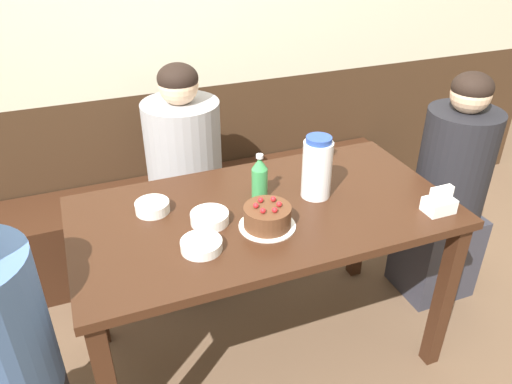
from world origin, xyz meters
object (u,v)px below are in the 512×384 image
(bench_seat, at_px, (208,216))
(person_grey_tee, at_px, (186,184))
(water_pitcher, at_px, (317,168))
(glass_water_tall, at_px, (324,149))
(bowl_soup_white, at_px, (201,245))
(birthday_cake, at_px, (267,217))
(bowl_side_dish, at_px, (210,218))
(soju_bottle, at_px, (260,177))
(bowl_rice_small, at_px, (152,207))
(napkin_holder, at_px, (439,203))
(person_teal_shirt, at_px, (447,198))

(bench_seat, relative_size, person_grey_tee, 1.92)
(water_pitcher, bearing_deg, person_grey_tee, 121.89)
(glass_water_tall, bearing_deg, bowl_soup_white, -146.74)
(birthday_cake, relative_size, bowl_side_dish, 1.47)
(soju_bottle, bearing_deg, bowl_soup_white, -141.20)
(bowl_rice_small, distance_m, glass_water_tall, 0.84)
(bench_seat, xyz_separation_m, napkin_holder, (0.60, -1.09, 0.58))
(bench_seat, relative_size, bowl_rice_small, 17.39)
(birthday_cake, bearing_deg, glass_water_tall, 42.95)
(person_teal_shirt, bearing_deg, water_pitcher, 4.55)
(bench_seat, height_order, bowl_soup_white, bowl_soup_white)
(bowl_side_dish, bearing_deg, bench_seat, 75.43)
(bench_seat, bearing_deg, glass_water_tall, -51.02)
(person_teal_shirt, bearing_deg, bench_seat, -37.40)
(bench_seat, distance_m, bowl_side_dish, 1.04)
(bowl_rice_small, bearing_deg, bench_seat, 60.15)
(water_pitcher, distance_m, bowl_soup_white, 0.56)
(birthday_cake, height_order, napkin_holder, napkin_holder)
(bowl_side_dish, xyz_separation_m, person_teal_shirt, (1.20, 0.09, -0.24))
(birthday_cake, relative_size, person_teal_shirt, 0.18)
(glass_water_tall, xyz_separation_m, person_grey_tee, (-0.57, 0.32, -0.23))
(bench_seat, relative_size, napkin_holder, 20.32)
(napkin_holder, distance_m, glass_water_tall, 0.59)
(bowl_soup_white, height_order, person_grey_tee, person_grey_tee)
(bowl_rice_small, xyz_separation_m, person_grey_tee, (0.24, 0.50, -0.21))
(water_pitcher, xyz_separation_m, napkin_holder, (0.38, -0.28, -0.09))
(soju_bottle, bearing_deg, water_pitcher, -18.80)
(birthday_cake, bearing_deg, napkin_holder, -12.63)
(bowl_soup_white, bearing_deg, glass_water_tall, 33.26)
(birthday_cake, relative_size, bowl_rice_small, 1.61)
(bench_seat, bearing_deg, birthday_cake, -92.07)
(bowl_soup_white, distance_m, bowl_rice_small, 0.31)
(bowl_rice_small, bearing_deg, person_grey_tee, 63.85)
(napkin_holder, height_order, glass_water_tall, napkin_holder)
(person_grey_tee, bearing_deg, bowl_rice_small, -26.15)
(bowl_soup_white, distance_m, glass_water_tall, 0.85)
(bench_seat, bearing_deg, bowl_rice_small, -119.85)
(bowl_rice_small, bearing_deg, birthday_cake, -34.41)
(person_grey_tee, bearing_deg, bowl_side_dish, -5.76)
(person_teal_shirt, height_order, person_grey_tee, person_grey_tee)
(glass_water_tall, height_order, person_teal_shirt, person_teal_shirt)
(bowl_side_dish, relative_size, glass_water_tall, 1.92)
(glass_water_tall, distance_m, person_grey_tee, 0.70)
(bench_seat, distance_m, glass_water_tall, 0.88)
(soju_bottle, relative_size, bowl_soup_white, 1.30)
(bench_seat, relative_size, person_teal_shirt, 1.93)
(birthday_cake, xyz_separation_m, person_grey_tee, (-0.12, 0.75, -0.23))
(bench_seat, relative_size, glass_water_tall, 30.54)
(water_pitcher, xyz_separation_m, soju_bottle, (-0.21, 0.07, -0.04))
(birthday_cake, distance_m, bowl_rice_small, 0.44)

